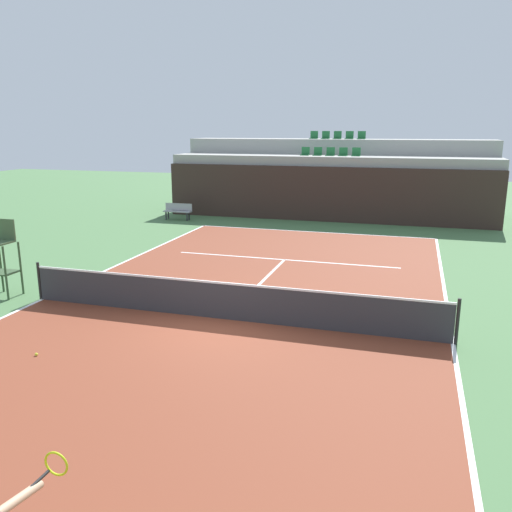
{
  "coord_description": "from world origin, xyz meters",
  "views": [
    {
      "loc": [
        4.38,
        -11.76,
        4.72
      ],
      "look_at": [
        0.24,
        2.0,
        1.2
      ],
      "focal_mm": 36.88,
      "sensor_mm": 36.0,
      "label": 1
    }
  ],
  "objects": [
    {
      "name": "player_bench",
      "position": [
        -7.43,
        13.23,
        0.51
      ],
      "size": [
        1.5,
        0.4,
        0.85
      ],
      "color": "#99999E",
      "rests_on": "ground_plane"
    },
    {
      "name": "sideline_left",
      "position": [
        -5.45,
        0.0,
        0.01
      ],
      "size": [
        0.1,
        24.0,
        0.0
      ],
      "primitive_type": "cube",
      "color": "white",
      "rests_on": "court_surface"
    },
    {
      "name": "stands_tier_lower",
      "position": [
        0.0,
        16.32,
        1.64
      ],
      "size": [
        17.01,
        2.4,
        3.27
      ],
      "primitive_type": "cube",
      "color": "#9E9E99",
      "rests_on": "ground_plane"
    },
    {
      "name": "tennis_net",
      "position": [
        0.0,
        0.0,
        0.51
      ],
      "size": [
        11.08,
        0.08,
        1.07
      ],
      "color": "black",
      "rests_on": "court_surface"
    },
    {
      "name": "seating_row_lower",
      "position": [
        0.0,
        16.42,
        3.4
      ],
      "size": [
        3.14,
        0.44,
        0.44
      ],
      "color": "#1E6633",
      "rests_on": "stands_tier_lower"
    },
    {
      "name": "back_wall",
      "position": [
        0.0,
        14.97,
        1.4
      ],
      "size": [
        17.01,
        0.3,
        2.79
      ],
      "primitive_type": "cube",
      "color": "#33231E",
      "rests_on": "ground_plane"
    },
    {
      "name": "stands_tier_upper",
      "position": [
        0.0,
        18.72,
        2.04
      ],
      "size": [
        17.01,
        2.4,
        4.09
      ],
      "primitive_type": "cube",
      "color": "#9E9E99",
      "rests_on": "ground_plane"
    },
    {
      "name": "service_line_far",
      "position": [
        0.0,
        6.4,
        0.01
      ],
      "size": [
        8.26,
        0.1,
        0.0
      ],
      "primitive_type": "cube",
      "color": "white",
      "rests_on": "court_surface"
    },
    {
      "name": "centre_service_line",
      "position": [
        0.0,
        3.2,
        0.01
      ],
      "size": [
        0.1,
        6.4,
        0.0
      ],
      "primitive_type": "cube",
      "color": "white",
      "rests_on": "court_surface"
    },
    {
      "name": "court_surface",
      "position": [
        0.0,
        0.0,
        0.01
      ],
      "size": [
        11.0,
        24.0,
        0.01
      ],
      "primitive_type": "cube",
      "color": "brown",
      "rests_on": "ground_plane"
    },
    {
      "name": "ground_plane",
      "position": [
        0.0,
        0.0,
        0.0
      ],
      "size": [
        80.0,
        80.0,
        0.0
      ],
      "primitive_type": "plane",
      "color": "#477042"
    },
    {
      "name": "tennis_ball_1",
      "position": [
        -3.06,
        -3.22,
        0.04
      ],
      "size": [
        0.07,
        0.07,
        0.07
      ],
      "primitive_type": "sphere",
      "color": "#CCE033",
      "rests_on": "court_surface"
    },
    {
      "name": "sideline_right",
      "position": [
        5.45,
        0.0,
        0.01
      ],
      "size": [
        0.1,
        24.0,
        0.0
      ],
      "primitive_type": "cube",
      "color": "white",
      "rests_on": "court_surface"
    },
    {
      "name": "umpire_chair",
      "position": [
        -6.7,
        0.06,
        1.19
      ],
      "size": [
        0.76,
        0.66,
        2.2
      ],
      "color": "#334C2D",
      "rests_on": "ground_plane"
    },
    {
      "name": "seating_row_upper",
      "position": [
        0.0,
        18.82,
        4.21
      ],
      "size": [
        3.14,
        0.44,
        0.44
      ],
      "color": "#1E6633",
      "rests_on": "stands_tier_upper"
    },
    {
      "name": "baseline_far",
      "position": [
        0.0,
        11.95,
        0.01
      ],
      "size": [
        11.0,
        0.1,
        0.0
      ],
      "primitive_type": "cube",
      "color": "white",
      "rests_on": "court_surface"
    }
  ]
}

